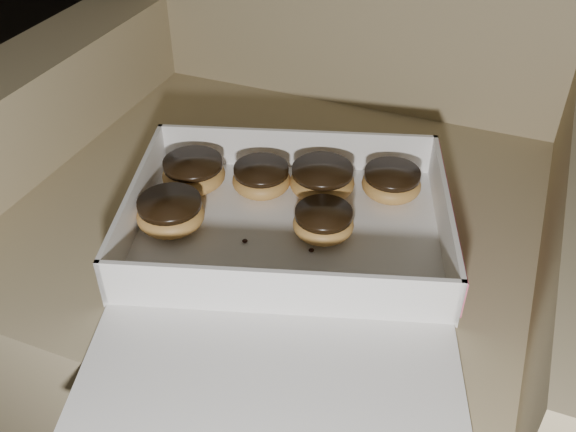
# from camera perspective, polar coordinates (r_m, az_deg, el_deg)

# --- Properties ---
(floor) EXTENTS (4.50, 4.50, 0.00)m
(floor) POSITION_cam_1_polar(r_m,az_deg,el_deg) (1.31, -1.40, -9.75)
(floor) COLOR black
(floor) RESTS_ON ground
(armchair) EXTENTS (0.93, 0.79, 0.97)m
(armchair) POSITION_cam_1_polar(r_m,az_deg,el_deg) (1.03, 1.22, -1.88)
(armchair) COLOR #9C8E63
(armchair) RESTS_ON floor
(bakery_box) EXTENTS (0.51, 0.56, 0.07)m
(bakery_box) POSITION_cam_1_polar(r_m,az_deg,el_deg) (0.80, -0.00, -2.70)
(bakery_box) COLOR white
(bakery_box) RESTS_ON armchair
(donut_a) EXTENTS (0.09, 0.09, 0.04)m
(donut_a) POSITION_cam_1_polar(r_m,az_deg,el_deg) (0.83, -10.39, 0.26)
(donut_a) COLOR #C88C46
(donut_a) RESTS_ON bakery_box
(donut_b) EXTENTS (0.09, 0.09, 0.04)m
(donut_b) POSITION_cam_1_polar(r_m,az_deg,el_deg) (0.90, -8.38, 3.81)
(donut_b) COLOR #C88C46
(donut_b) RESTS_ON bakery_box
(donut_c) EXTENTS (0.08, 0.08, 0.04)m
(donut_c) POSITION_cam_1_polar(r_m,az_deg,el_deg) (0.89, 9.18, 2.94)
(donut_c) COLOR #C88C46
(donut_c) RESTS_ON bakery_box
(donut_d) EXTENTS (0.09, 0.09, 0.04)m
(donut_d) POSITION_cam_1_polar(r_m,az_deg,el_deg) (0.88, 3.05, 3.19)
(donut_d) COLOR #C88C46
(donut_d) RESTS_ON bakery_box
(donut_e) EXTENTS (0.08, 0.08, 0.04)m
(donut_e) POSITION_cam_1_polar(r_m,az_deg,el_deg) (0.88, -2.38, 3.35)
(donut_e) COLOR #C88C46
(donut_e) RESTS_ON bakery_box
(donut_f) EXTENTS (0.08, 0.08, 0.04)m
(donut_f) POSITION_cam_1_polar(r_m,az_deg,el_deg) (0.81, 3.17, -0.55)
(donut_f) COLOR #C88C46
(donut_f) RESTS_ON bakery_box
(crumb_a) EXTENTS (0.01, 0.01, 0.00)m
(crumb_a) POSITION_cam_1_polar(r_m,az_deg,el_deg) (0.78, -14.33, -5.74)
(crumb_a) COLOR black
(crumb_a) RESTS_ON bakery_box
(crumb_b) EXTENTS (0.01, 0.01, 0.00)m
(crumb_b) POSITION_cam_1_polar(r_m,az_deg,el_deg) (0.80, 2.09, -3.05)
(crumb_b) COLOR black
(crumb_b) RESTS_ON bakery_box
(crumb_c) EXTENTS (0.01, 0.01, 0.00)m
(crumb_c) POSITION_cam_1_polar(r_m,az_deg,el_deg) (0.81, -3.86, -2.22)
(crumb_c) COLOR black
(crumb_c) RESTS_ON bakery_box
(crumb_d) EXTENTS (0.01, 0.01, 0.00)m
(crumb_d) POSITION_cam_1_polar(r_m,az_deg,el_deg) (0.85, -12.51, -0.96)
(crumb_d) COLOR black
(crumb_d) RESTS_ON bakery_box
(crumb_e) EXTENTS (0.01, 0.01, 0.00)m
(crumb_e) POSITION_cam_1_polar(r_m,az_deg,el_deg) (0.76, -13.82, -6.56)
(crumb_e) COLOR black
(crumb_e) RESTS_ON bakery_box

